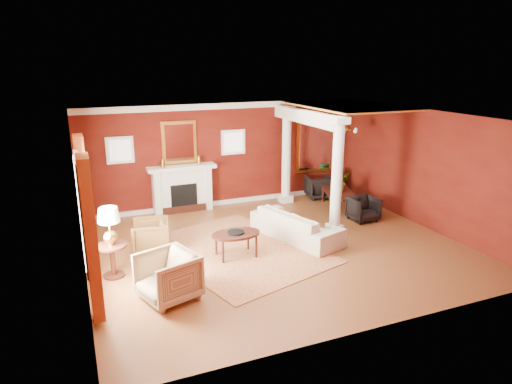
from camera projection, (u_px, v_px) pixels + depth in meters
name	position (u px, v px, depth m)	size (l,w,h in m)	color
ground	(276.00, 247.00, 10.21)	(8.00, 8.00, 0.00)	brown
room_shell	(277.00, 159.00, 9.64)	(8.04, 7.04, 2.92)	#57180C
fireplace	(182.00, 188.00, 12.49)	(1.85, 0.42, 1.29)	white
overmantel_mirror	(179.00, 142.00, 12.27)	(0.95, 0.07, 1.15)	gold
flank_window_left	(120.00, 150.00, 11.74)	(0.70, 0.07, 0.70)	white
flank_window_right	(233.00, 142.00, 12.87)	(0.70, 0.07, 0.70)	white
left_window	(86.00, 218.00, 7.85)	(0.21, 2.55, 2.60)	white
column_front	(337.00, 175.00, 10.70)	(0.36, 0.36, 2.80)	white
column_back	(286.00, 154.00, 13.09)	(0.36, 0.36, 2.80)	white
header_beam	(306.00, 117.00, 11.78)	(0.30, 3.20, 0.32)	white
amber_ceiling	(348.00, 106.00, 12.00)	(2.30, 3.40, 0.04)	#E19042
dining_mirror	(315.00, 145.00, 13.90)	(1.30, 0.07, 1.70)	gold
chandelier	(347.00, 129.00, 12.24)	(0.60, 0.62, 0.75)	#AD8536
crown_trim	(224.00, 106.00, 12.49)	(8.00, 0.08, 0.16)	white
base_trim	(226.00, 202.00, 13.26)	(8.00, 0.08, 0.12)	white
rug	(237.00, 250.00, 10.02)	(2.89, 3.86, 0.02)	maroon
sofa	(297.00, 220.00, 10.59)	(2.31, 0.67, 0.90)	beige
armchair_leopard	(151.00, 234.00, 9.89)	(0.77, 0.72, 0.79)	black
armchair_stripe	(168.00, 274.00, 7.88)	(0.90, 0.85, 0.93)	tan
coffee_table	(236.00, 235.00, 9.60)	(1.06, 1.06, 0.53)	black
coffee_book	(234.00, 228.00, 9.58)	(0.15, 0.02, 0.21)	black
side_table	(110.00, 231.00, 8.58)	(0.56, 0.56, 1.40)	black
dining_table	(339.00, 195.00, 12.83)	(1.38, 0.49, 0.77)	black
dining_chair_near	(363.00, 208.00, 11.82)	(0.67, 0.63, 0.69)	black
dining_chair_far	(319.00, 186.00, 13.78)	(0.71, 0.67, 0.74)	black
green_urn	(338.00, 185.00, 14.06)	(0.35, 0.35, 0.83)	#14411F
potted_plant	(340.00, 174.00, 12.63)	(0.51, 0.57, 0.44)	#26591E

